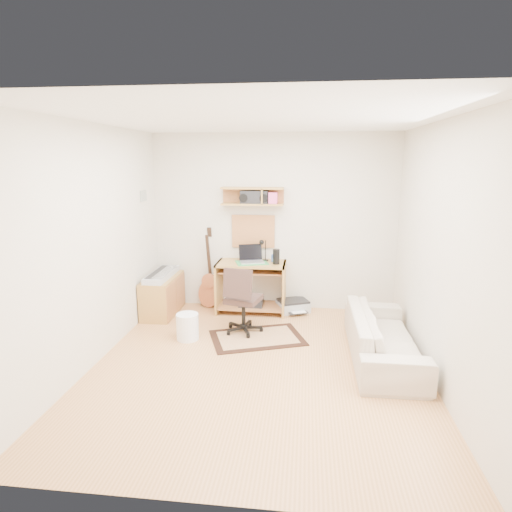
# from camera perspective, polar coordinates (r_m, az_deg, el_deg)

# --- Properties ---
(floor) EXTENTS (3.60, 4.00, 0.01)m
(floor) POSITION_cam_1_polar(r_m,az_deg,el_deg) (4.93, 0.32, -14.22)
(floor) COLOR tan
(floor) RESTS_ON ground
(ceiling) EXTENTS (3.60, 4.00, 0.01)m
(ceiling) POSITION_cam_1_polar(r_m,az_deg,el_deg) (4.42, 0.36, 17.62)
(ceiling) COLOR white
(ceiling) RESTS_ON ground
(back_wall) EXTENTS (3.60, 0.01, 2.60)m
(back_wall) POSITION_cam_1_polar(r_m,az_deg,el_deg) (6.46, 2.31, 4.38)
(back_wall) COLOR beige
(back_wall) RESTS_ON ground
(left_wall) EXTENTS (0.01, 4.00, 2.60)m
(left_wall) POSITION_cam_1_polar(r_m,az_deg,el_deg) (5.02, -20.59, 1.25)
(left_wall) COLOR beige
(left_wall) RESTS_ON ground
(right_wall) EXTENTS (0.01, 4.00, 2.60)m
(right_wall) POSITION_cam_1_polar(r_m,az_deg,el_deg) (4.66, 22.98, 0.23)
(right_wall) COLOR beige
(right_wall) RESTS_ON ground
(wall_shelf) EXTENTS (0.90, 0.25, 0.26)m
(wall_shelf) POSITION_cam_1_polar(r_m,az_deg,el_deg) (6.32, -0.48, 7.86)
(wall_shelf) COLOR #B4843F
(wall_shelf) RESTS_ON back_wall
(cork_board) EXTENTS (0.64, 0.03, 0.49)m
(cork_board) POSITION_cam_1_polar(r_m,az_deg,el_deg) (6.49, -0.36, 3.26)
(cork_board) COLOR #A88654
(cork_board) RESTS_ON back_wall
(wall_photo) EXTENTS (0.02, 0.20, 0.15)m
(wall_photo) POSITION_cam_1_polar(r_m,az_deg,el_deg) (6.32, -14.56, 7.64)
(wall_photo) COLOR #4C8CBF
(wall_photo) RESTS_ON left_wall
(desk) EXTENTS (1.00, 0.55, 0.75)m
(desk) POSITION_cam_1_polar(r_m,az_deg,el_deg) (6.42, -0.63, -4.12)
(desk) COLOR #B4843F
(desk) RESTS_ON floor
(laptop) EXTENTS (0.43, 0.43, 0.26)m
(laptop) POSITION_cam_1_polar(r_m,az_deg,el_deg) (6.27, -0.55, 0.24)
(laptop) COLOR silver
(laptop) RESTS_ON desk
(speaker) EXTENTS (0.10, 0.10, 0.22)m
(speaker) POSITION_cam_1_polar(r_m,az_deg,el_deg) (6.21, 2.67, -0.08)
(speaker) COLOR black
(speaker) RESTS_ON desk
(desk_lamp) EXTENTS (0.11, 0.11, 0.32)m
(desk_lamp) POSITION_cam_1_polar(r_m,az_deg,el_deg) (6.40, 1.25, 0.76)
(desk_lamp) COLOR black
(desk_lamp) RESTS_ON desk
(pencil_cup) EXTENTS (0.07, 0.07, 0.10)m
(pencil_cup) POSITION_cam_1_polar(r_m,az_deg,el_deg) (6.38, 2.32, -0.28)
(pencil_cup) COLOR #385CAA
(pencil_cup) RESTS_ON desk
(boombox) EXTENTS (0.39, 0.18, 0.20)m
(boombox) POSITION_cam_1_polar(r_m,az_deg,el_deg) (6.31, -0.23, 7.67)
(boombox) COLOR black
(boombox) RESTS_ON wall_shelf
(rug) EXTENTS (1.32, 1.10, 0.02)m
(rug) POSITION_cam_1_polar(r_m,az_deg,el_deg) (5.60, 0.15, -10.66)
(rug) COLOR #CBB888
(rug) RESTS_ON floor
(task_chair) EXTENTS (0.56, 0.56, 0.91)m
(task_chair) POSITION_cam_1_polar(r_m,az_deg,el_deg) (5.64, -1.65, -5.67)
(task_chair) COLOR #33231E
(task_chair) RESTS_ON floor
(cabinet) EXTENTS (0.40, 0.90, 0.55)m
(cabinet) POSITION_cam_1_polar(r_m,az_deg,el_deg) (6.52, -12.15, -5.06)
(cabinet) COLOR #B4843F
(cabinet) RESTS_ON floor
(music_keyboard) EXTENTS (0.27, 0.87, 0.08)m
(music_keyboard) POSITION_cam_1_polar(r_m,az_deg,el_deg) (6.44, -12.28, -2.40)
(music_keyboard) COLOR #B2B5BA
(music_keyboard) RESTS_ON cabinet
(guitar) EXTENTS (0.35, 0.25, 1.23)m
(guitar) POSITION_cam_1_polar(r_m,az_deg,el_deg) (6.60, -6.26, -1.60)
(guitar) COLOR #AF5E35
(guitar) RESTS_ON floor
(waste_basket) EXTENTS (0.29, 0.29, 0.33)m
(waste_basket) POSITION_cam_1_polar(r_m,az_deg,el_deg) (5.58, -8.97, -9.14)
(waste_basket) COLOR white
(waste_basket) RESTS_ON floor
(printer) EXTENTS (0.54, 0.49, 0.17)m
(printer) POSITION_cam_1_polar(r_m,az_deg,el_deg) (6.54, 4.87, -6.51)
(printer) COLOR #A5A8AA
(printer) RESTS_ON floor
(sofa) EXTENTS (0.53, 1.80, 0.70)m
(sofa) POSITION_cam_1_polar(r_m,az_deg,el_deg) (5.16, 16.40, -9.13)
(sofa) COLOR #B8A892
(sofa) RESTS_ON floor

